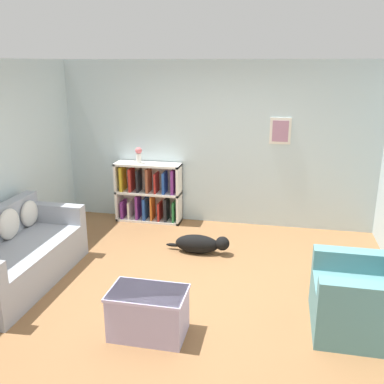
# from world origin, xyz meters

# --- Properties ---
(ground_plane) EXTENTS (14.00, 14.00, 0.00)m
(ground_plane) POSITION_xyz_m (0.00, 0.00, 0.00)
(ground_plane) COLOR brown
(wall_back) EXTENTS (5.60, 0.13, 2.60)m
(wall_back) POSITION_xyz_m (0.00, 2.25, 1.30)
(wall_back) COLOR silver
(wall_back) RESTS_ON ground_plane
(couch) EXTENTS (0.86, 1.90, 0.86)m
(couch) POSITION_xyz_m (-2.02, -0.33, 0.33)
(couch) COLOR #9399A3
(couch) RESTS_ON ground_plane
(bookshelf) EXTENTS (1.08, 0.32, 0.98)m
(bookshelf) POSITION_xyz_m (-1.08, 2.04, 0.48)
(bookshelf) COLOR silver
(bookshelf) RESTS_ON ground_plane
(recliner_chair) EXTENTS (0.90, 0.89, 1.09)m
(recliner_chair) POSITION_xyz_m (1.94, -0.48, 0.38)
(recliner_chair) COLOR slate
(recliner_chair) RESTS_ON ground_plane
(coffee_table) EXTENTS (0.74, 0.46, 0.47)m
(coffee_table) POSITION_xyz_m (-0.14, -1.00, 0.25)
(coffee_table) COLOR #ADA3CC
(coffee_table) RESTS_ON ground_plane
(dog) EXTENTS (0.91, 0.24, 0.27)m
(dog) POSITION_xyz_m (0.01, 0.93, 0.14)
(dog) COLOR black
(dog) RESTS_ON ground_plane
(vase) EXTENTS (0.11, 0.11, 0.26)m
(vase) POSITION_xyz_m (-1.22, 2.02, 1.13)
(vase) COLOR silver
(vase) RESTS_ON bookshelf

